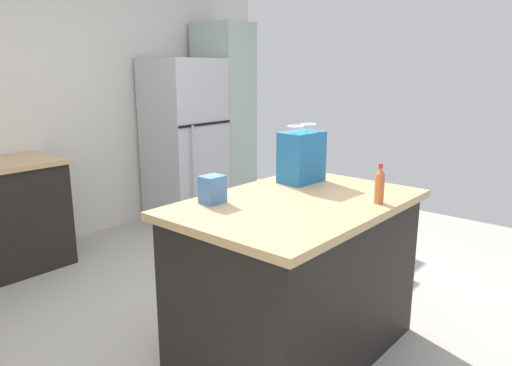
{
  "coord_description": "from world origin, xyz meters",
  "views": [
    {
      "loc": [
        -2.17,
        -1.86,
        1.64
      ],
      "look_at": [
        -0.08,
        -0.07,
        0.97
      ],
      "focal_mm": 33.83,
      "sensor_mm": 36.0,
      "label": 1
    }
  ],
  "objects_px": {
    "refrigerator": "(185,141)",
    "small_box": "(212,189)",
    "bottle": "(380,186)",
    "tall_cabinet": "(224,118)",
    "kitchen_island": "(296,277)",
    "shopping_bag": "(302,157)"
  },
  "relations": [
    {
      "from": "small_box",
      "to": "refrigerator",
      "type": "bearing_deg",
      "value": 52.0
    },
    {
      "from": "small_box",
      "to": "kitchen_island",
      "type": "bearing_deg",
      "value": -42.84
    },
    {
      "from": "bottle",
      "to": "tall_cabinet",
      "type": "bearing_deg",
      "value": 59.04
    },
    {
      "from": "tall_cabinet",
      "to": "refrigerator",
      "type": "bearing_deg",
      "value": -179.97
    },
    {
      "from": "tall_cabinet",
      "to": "shopping_bag",
      "type": "relative_size",
      "value": 5.76
    },
    {
      "from": "kitchen_island",
      "to": "bottle",
      "type": "height_order",
      "value": "bottle"
    },
    {
      "from": "refrigerator",
      "to": "shopping_bag",
      "type": "xyz_separation_m",
      "value": [
        -0.93,
        -2.17,
        0.22
      ]
    },
    {
      "from": "refrigerator",
      "to": "bottle",
      "type": "height_order",
      "value": "refrigerator"
    },
    {
      "from": "refrigerator",
      "to": "small_box",
      "type": "height_order",
      "value": "refrigerator"
    },
    {
      "from": "refrigerator",
      "to": "shopping_bag",
      "type": "relative_size",
      "value": 4.7
    },
    {
      "from": "refrigerator",
      "to": "bottle",
      "type": "distance_m",
      "value": 2.98
    },
    {
      "from": "bottle",
      "to": "small_box",
      "type": "bearing_deg",
      "value": 130.3
    },
    {
      "from": "tall_cabinet",
      "to": "bottle",
      "type": "bearing_deg",
      "value": -120.96
    },
    {
      "from": "refrigerator",
      "to": "small_box",
      "type": "xyz_separation_m",
      "value": [
        -1.64,
        -2.09,
        0.13
      ]
    },
    {
      "from": "tall_cabinet",
      "to": "small_box",
      "type": "bearing_deg",
      "value": -136.99
    },
    {
      "from": "refrigerator",
      "to": "shopping_bag",
      "type": "bearing_deg",
      "value": -113.07
    },
    {
      "from": "kitchen_island",
      "to": "shopping_bag",
      "type": "relative_size",
      "value": 3.82
    },
    {
      "from": "small_box",
      "to": "bottle",
      "type": "bearing_deg",
      "value": -49.7
    },
    {
      "from": "small_box",
      "to": "tall_cabinet",
      "type": "bearing_deg",
      "value": 43.01
    },
    {
      "from": "small_box",
      "to": "bottle",
      "type": "relative_size",
      "value": 0.69
    },
    {
      "from": "kitchen_island",
      "to": "refrigerator",
      "type": "xyz_separation_m",
      "value": [
        1.3,
        2.41,
        0.4
      ]
    },
    {
      "from": "kitchen_island",
      "to": "small_box",
      "type": "xyz_separation_m",
      "value": [
        -0.34,
        0.32,
        0.53
      ]
    }
  ]
}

